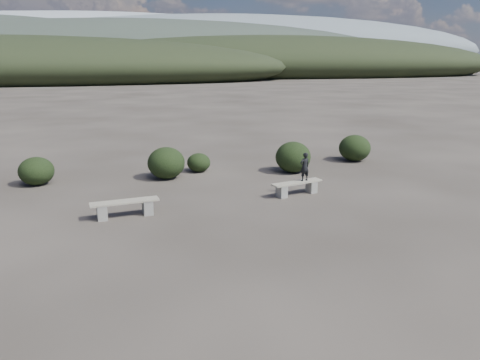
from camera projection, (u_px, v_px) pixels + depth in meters
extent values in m
plane|color=#2E2924|center=(240.00, 275.00, 9.70)|extent=(1200.00, 1200.00, 0.00)
cube|color=gray|center=(102.00, 212.00, 12.97)|extent=(0.32, 0.41, 0.42)
cube|color=gray|center=(148.00, 207.00, 13.42)|extent=(0.32, 0.41, 0.42)
cube|color=gray|center=(125.00, 202.00, 13.13)|extent=(1.94, 0.69, 0.05)
cube|color=gray|center=(282.00, 191.00, 15.06)|extent=(0.34, 0.40, 0.40)
cube|color=gray|center=(311.00, 187.00, 15.62)|extent=(0.34, 0.40, 0.40)
cube|color=gray|center=(297.00, 182.00, 15.28)|extent=(1.82, 0.87, 0.05)
imported|color=black|center=(305.00, 167.00, 15.29)|extent=(0.39, 0.31, 0.94)
ellipsoid|color=black|center=(36.00, 171.00, 16.51)|extent=(1.22, 1.22, 1.00)
ellipsoid|color=black|center=(166.00, 163.00, 17.36)|extent=(1.38, 1.38, 1.18)
ellipsoid|color=black|center=(199.00, 162.00, 18.47)|extent=(0.93, 0.93, 0.74)
ellipsoid|color=black|center=(293.00, 157.00, 18.33)|extent=(1.39, 1.39, 1.21)
ellipsoid|color=black|center=(355.00, 148.00, 20.40)|extent=(1.37, 1.37, 1.14)
ellipsoid|color=black|center=(10.00, 68.00, 88.89)|extent=(110.00, 40.00, 12.00)
ellipsoid|color=black|center=(281.00, 64.00, 120.17)|extent=(120.00, 44.00, 14.00)
ellipsoid|color=#29322A|center=(139.00, 56.00, 159.58)|extent=(190.00, 64.00, 24.00)
ellipsoid|color=slate|center=(246.00, 50.00, 305.36)|extent=(340.00, 110.00, 44.00)
ellipsoid|color=#919BA3|center=(98.00, 48.00, 378.38)|extent=(460.00, 140.00, 56.00)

